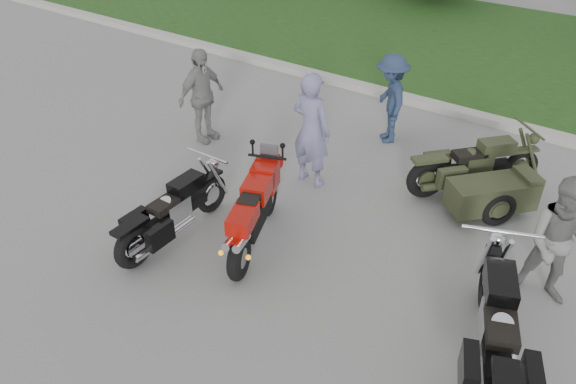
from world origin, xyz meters
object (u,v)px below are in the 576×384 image
Objects in this scene: cruiser_left at (170,215)px; person_stripe at (311,130)px; sportbike_red at (254,211)px; person_denim at (390,99)px; cruiser_sidecar at (482,183)px; person_grey at (561,243)px; person_back at (202,96)px; cruiser_right at (497,339)px.

person_stripe reaches higher than cruiser_left.
person_denim is (0.13, 3.87, 0.25)m from sportbike_red.
person_denim is (0.39, 2.03, -0.13)m from person_stripe.
sportbike_red is at bearing -87.11° from cruiser_sidecar.
cruiser_left is at bearing -171.27° from person_grey.
sportbike_red is at bearing -39.91° from person_denim.
person_back is at bearing 161.03° from person_grey.
person_back reaches higher than cruiser_right.
person_grey reaches higher than cruiser_right.
cruiser_right is (3.44, -0.29, -0.07)m from sportbike_red.
cruiser_left is at bearing -92.34° from cruiser_sidecar.
cruiser_left is 2.60m from person_stripe.
sportbike_red is at bearing -121.37° from person_back.
cruiser_left is 4.62m from person_denim.
person_stripe is at bearing -87.88° from person_back.
cruiser_sidecar is at bearing -76.05° from person_back.
person_grey is (0.20, 1.53, 0.36)m from cruiser_right.
cruiser_right is 5.33m from person_denim.
cruiser_sidecar is (2.28, 2.76, -0.17)m from sportbike_red.
person_back reaches higher than sportbike_red.
cruiser_right is 6.54m from person_back.
person_denim is 0.94× the size of person_back.
cruiser_left is 1.13× the size of person_stripe.
cruiser_left is 4.49m from cruiser_right.
cruiser_left is 0.88× the size of cruiser_right.
cruiser_left is (-1.03, -0.58, -0.15)m from sportbike_red.
cruiser_sidecar is at bearing 45.36° from cruiser_left.
cruiser_sidecar reaches higher than cruiser_left.
person_grey is at bearing 61.67° from cruiser_right.
sportbike_red reaches higher than cruiser_sidecar.
cruiser_left is 4.70m from cruiser_sidecar.
person_grey is at bearing 21.31° from cruiser_left.
person_stripe is 3.95m from person_grey.
person_back is (-4.96, -0.80, 0.46)m from cruiser_sidecar.
person_grey reaches higher than person_denim.
sportbike_red is 1.13× the size of person_back.
sportbike_red reaches higher than cruiser_left.
cruiser_left is at bearing 76.90° from person_stripe.
person_stripe is at bearing -117.76° from cruiser_sidecar.
person_denim is (-3.31, 4.17, 0.32)m from cruiser_right.
person_denim is at bearing -165.05° from cruiser_sidecar.
cruiser_sidecar is (-1.17, 3.05, -0.10)m from cruiser_right.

